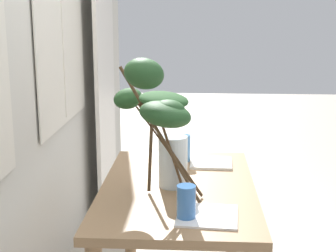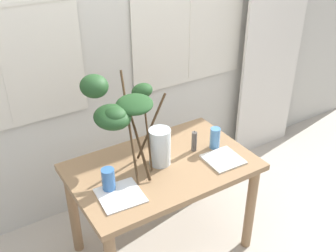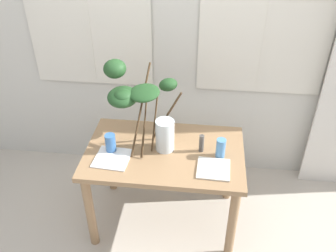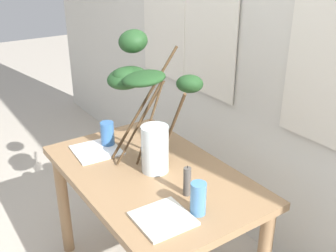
% 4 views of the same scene
% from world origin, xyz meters
% --- Properties ---
extents(ground, '(14.00, 14.00, 0.00)m').
position_xyz_m(ground, '(0.00, 0.00, 0.00)').
color(ground, '#B7AD9E').
extents(back_wall_with_windows, '(5.94, 0.14, 2.98)m').
position_xyz_m(back_wall_with_windows, '(-0.00, 0.79, 1.49)').
color(back_wall_with_windows, beige).
rests_on(back_wall_with_windows, ground).
extents(curtain_sheer_side, '(0.67, 0.03, 2.36)m').
position_xyz_m(curtain_sheer_side, '(1.54, 0.62, 1.18)').
color(curtain_sheer_side, silver).
rests_on(curtain_sheer_side, ground).
extents(dining_table, '(1.16, 0.73, 0.72)m').
position_xyz_m(dining_table, '(0.00, 0.00, 0.60)').
color(dining_table, '#93704C').
rests_on(dining_table, ground).
extents(vase_with_branches, '(0.56, 0.43, 0.66)m').
position_xyz_m(vase_with_branches, '(-0.17, 0.07, 1.07)').
color(vase_with_branches, silver).
rests_on(vase_with_branches, dining_table).
extents(drinking_glass_blue_left, '(0.08, 0.08, 0.14)m').
position_xyz_m(drinking_glass_blue_left, '(-0.39, -0.05, 0.79)').
color(drinking_glass_blue_left, '#386BAD').
rests_on(drinking_glass_blue_left, dining_table).
extents(drinking_glass_blue_right, '(0.07, 0.07, 0.15)m').
position_xyz_m(drinking_glass_blue_right, '(0.40, -0.02, 0.80)').
color(drinking_glass_blue_right, '#4C84BC').
rests_on(drinking_glass_blue_right, dining_table).
extents(plate_square_left, '(0.26, 0.26, 0.01)m').
position_xyz_m(plate_square_left, '(-0.36, -0.13, 0.73)').
color(plate_square_left, white).
rests_on(plate_square_left, dining_table).
extents(plate_square_right, '(0.23, 0.23, 0.01)m').
position_xyz_m(plate_square_right, '(0.36, -0.17, 0.73)').
color(plate_square_right, silver).
rests_on(plate_square_right, dining_table).
extents(pillar_candle, '(0.04, 0.04, 0.15)m').
position_xyz_m(pillar_candle, '(0.27, 0.03, 0.79)').
color(pillar_candle, '#514C47').
rests_on(pillar_candle, dining_table).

